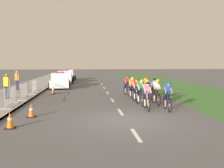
{
  "coord_description": "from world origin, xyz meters",
  "views": [
    {
      "loc": [
        -1.68,
        -10.47,
        2.52
      ],
      "look_at": [
        -0.04,
        5.64,
        1.1
      ],
      "focal_mm": 39.57,
      "sensor_mm": 36.0,
      "label": 1
    }
  ],
  "objects_px": {
    "police_car_nearest": "(60,81)",
    "police_car_second": "(65,78)",
    "cyclist_fifth": "(136,90)",
    "cyclist_sixth": "(153,89)",
    "cyclist_ninth": "(127,85)",
    "crowd_barrier_middle": "(25,90)",
    "cyclist_eighth": "(146,87)",
    "spectator_middle": "(17,79)",
    "traffic_cone_mid": "(31,111)",
    "cyclist_second": "(167,96)",
    "traffic_cone_far": "(53,90)",
    "crowd_barrier_rear": "(34,86)",
    "spectator_closest": "(7,84)",
    "cyclist_lead": "(147,95)",
    "traffic_cone_near": "(10,120)",
    "police_car_third": "(68,75)",
    "crowd_barrier_front": "(10,96)",
    "cyclist_third": "(140,92)",
    "cyclist_fourth": "(156,91)",
    "cyclist_seventh": "(132,88)"
  },
  "relations": [
    {
      "from": "cyclist_third",
      "to": "crowd_barrier_front",
      "type": "xyz_separation_m",
      "value": [
        -7.36,
        -0.25,
        -0.14
      ]
    },
    {
      "from": "cyclist_ninth",
      "to": "police_car_nearest",
      "type": "distance_m",
      "value": 8.55
    },
    {
      "from": "police_car_second",
      "to": "cyclist_eighth",
      "type": "bearing_deg",
      "value": -62.29
    },
    {
      "from": "crowd_barrier_rear",
      "to": "traffic_cone_near",
      "type": "relative_size",
      "value": 3.62
    },
    {
      "from": "cyclist_seventh",
      "to": "police_car_nearest",
      "type": "xyz_separation_m",
      "value": [
        -5.77,
        8.19,
        -0.11
      ]
    },
    {
      "from": "traffic_cone_near",
      "to": "spectator_middle",
      "type": "bearing_deg",
      "value": 103.97
    },
    {
      "from": "cyclist_third",
      "to": "police_car_third",
      "type": "xyz_separation_m",
      "value": [
        -5.82,
        21.19,
        -0.11
      ]
    },
    {
      "from": "cyclist_third",
      "to": "cyclist_fourth",
      "type": "bearing_deg",
      "value": 3.5
    },
    {
      "from": "cyclist_fourth",
      "to": "crowd_barrier_middle",
      "type": "bearing_deg",
      "value": 162.51
    },
    {
      "from": "cyclist_third",
      "to": "crowd_barrier_front",
      "type": "bearing_deg",
      "value": -178.02
    },
    {
      "from": "police_car_nearest",
      "to": "crowd_barrier_rear",
      "type": "height_order",
      "value": "police_car_nearest"
    },
    {
      "from": "police_car_second",
      "to": "crowd_barrier_front",
      "type": "distance_m",
      "value": 16.53
    },
    {
      "from": "crowd_barrier_middle",
      "to": "spectator_middle",
      "type": "distance_m",
      "value": 5.62
    },
    {
      "from": "police_car_second",
      "to": "spectator_middle",
      "type": "bearing_deg",
      "value": -112.17
    },
    {
      "from": "cyclist_eighth",
      "to": "spectator_middle",
      "type": "distance_m",
      "value": 11.43
    },
    {
      "from": "cyclist_fourth",
      "to": "police_car_nearest",
      "type": "xyz_separation_m",
      "value": [
        -6.81,
        10.52,
        -0.11
      ]
    },
    {
      "from": "cyclist_lead",
      "to": "traffic_cone_near",
      "type": "distance_m",
      "value": 6.87
    },
    {
      "from": "police_car_nearest",
      "to": "crowd_barrier_middle",
      "type": "xyz_separation_m",
      "value": [
        -1.44,
        -7.92,
        -0.03
      ]
    },
    {
      "from": "crowd_barrier_front",
      "to": "cyclist_third",
      "type": "bearing_deg",
      "value": 1.98
    },
    {
      "from": "traffic_cone_mid",
      "to": "crowd_barrier_rear",
      "type": "bearing_deg",
      "value": 100.57
    },
    {
      "from": "cyclist_ninth",
      "to": "traffic_cone_far",
      "type": "distance_m",
      "value": 6.02
    },
    {
      "from": "police_car_second",
      "to": "cyclist_ninth",
      "type": "bearing_deg",
      "value": -64.52
    },
    {
      "from": "cyclist_eighth",
      "to": "spectator_closest",
      "type": "bearing_deg",
      "value": -176.26
    },
    {
      "from": "spectator_closest",
      "to": "traffic_cone_mid",
      "type": "bearing_deg",
      "value": -62.77
    },
    {
      "from": "cyclist_fourth",
      "to": "traffic_cone_far",
      "type": "distance_m",
      "value": 9.03
    },
    {
      "from": "cyclist_eighth",
      "to": "crowd_barrier_front",
      "type": "xyz_separation_m",
      "value": [
        -8.47,
        -3.25,
        -0.14
      ]
    },
    {
      "from": "crowd_barrier_rear",
      "to": "cyclist_sixth",
      "type": "bearing_deg",
      "value": -26.27
    },
    {
      "from": "police_car_second",
      "to": "cyclist_lead",
      "type": "bearing_deg",
      "value": -71.76
    },
    {
      "from": "cyclist_sixth",
      "to": "spectator_closest",
      "type": "distance_m",
      "value": 9.56
    },
    {
      "from": "crowd_barrier_rear",
      "to": "cyclist_lead",
      "type": "bearing_deg",
      "value": -44.31
    },
    {
      "from": "cyclist_sixth",
      "to": "cyclist_seventh",
      "type": "height_order",
      "value": "same"
    },
    {
      "from": "cyclist_fifth",
      "to": "cyclist_sixth",
      "type": "height_order",
      "value": "same"
    },
    {
      "from": "cyclist_eighth",
      "to": "police_car_third",
      "type": "relative_size",
      "value": 0.39
    },
    {
      "from": "cyclist_lead",
      "to": "spectator_closest",
      "type": "distance_m",
      "value": 9.24
    },
    {
      "from": "cyclist_second",
      "to": "cyclist_fourth",
      "type": "xyz_separation_m",
      "value": [
        -0.07,
        1.88,
        0.0
      ]
    },
    {
      "from": "crowd_barrier_front",
      "to": "crowd_barrier_middle",
      "type": "xyz_separation_m",
      "value": [
        0.09,
        2.91,
        0.0
      ]
    },
    {
      "from": "cyclist_second",
      "to": "traffic_cone_far",
      "type": "xyz_separation_m",
      "value": [
        -6.93,
        7.73,
        -0.48
      ]
    },
    {
      "from": "cyclist_ninth",
      "to": "traffic_cone_mid",
      "type": "relative_size",
      "value": 2.68
    },
    {
      "from": "police_car_nearest",
      "to": "police_car_second",
      "type": "height_order",
      "value": "same"
    },
    {
      "from": "cyclist_second",
      "to": "cyclist_lead",
      "type": "bearing_deg",
      "value": 164.97
    },
    {
      "from": "cyclist_ninth",
      "to": "police_car_third",
      "type": "bearing_deg",
      "value": 108.61
    },
    {
      "from": "police_car_nearest",
      "to": "cyclist_fourth",
      "type": "bearing_deg",
      "value": -57.1
    },
    {
      "from": "cyclist_fourth",
      "to": "cyclist_ninth",
      "type": "bearing_deg",
      "value": 104.79
    },
    {
      "from": "cyclist_lead",
      "to": "spectator_closest",
      "type": "bearing_deg",
      "value": 154.89
    },
    {
      "from": "cyclist_fifth",
      "to": "crowd_barrier_middle",
      "type": "distance_m",
      "value": 7.41
    },
    {
      "from": "cyclist_third",
      "to": "spectator_middle",
      "type": "height_order",
      "value": "spectator_middle"
    },
    {
      "from": "traffic_cone_mid",
      "to": "spectator_middle",
      "type": "xyz_separation_m",
      "value": [
        -3.5,
        10.65,
        0.77
      ]
    },
    {
      "from": "cyclist_second",
      "to": "cyclist_seventh",
      "type": "xyz_separation_m",
      "value": [
        -1.11,
        4.21,
        0.0
      ]
    },
    {
      "from": "police_car_nearest",
      "to": "cyclist_ninth",
      "type": "bearing_deg",
      "value": -48.11
    },
    {
      "from": "crowd_barrier_front",
      "to": "traffic_cone_mid",
      "type": "bearing_deg",
      "value": -56.4
    }
  ]
}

